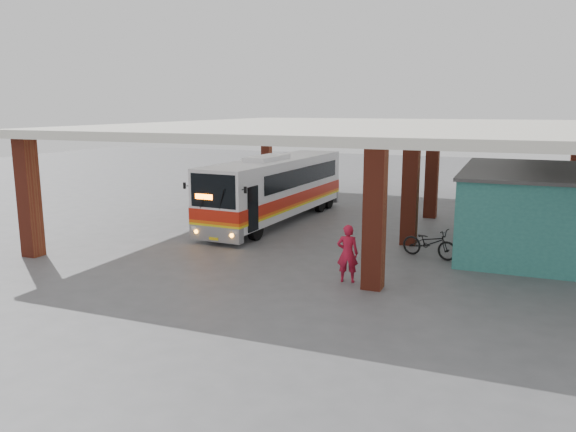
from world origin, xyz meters
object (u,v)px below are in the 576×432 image
(pedestrian, at_px, (348,253))
(coach_bus, at_px, (276,188))
(red_chair, at_px, (468,220))
(motorcycle, at_px, (429,243))

(pedestrian, bearing_deg, coach_bus, -64.69)
(coach_bus, distance_m, red_chair, 8.99)
(motorcycle, bearing_deg, pedestrian, 169.76)
(coach_bus, bearing_deg, pedestrian, -50.20)
(pedestrian, xyz_separation_m, red_chair, (2.83, 9.96, -0.58))
(coach_bus, height_order, motorcycle, coach_bus)
(motorcycle, height_order, pedestrian, pedestrian)
(motorcycle, relative_size, red_chair, 2.84)
(coach_bus, relative_size, red_chair, 15.19)
(pedestrian, distance_m, red_chair, 10.37)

